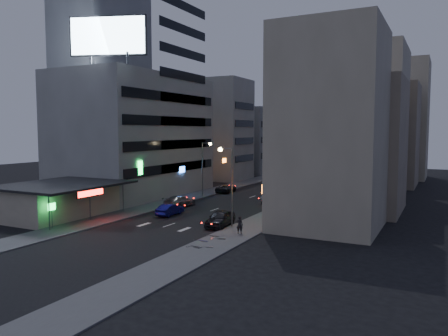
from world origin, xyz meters
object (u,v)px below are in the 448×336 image
Objects in this scene: scooter_blue at (209,236)px; scooter_black_b at (220,231)px; parked_car_left at (226,188)px; scooter_black_a at (202,241)px; scooter_silver_a at (213,240)px; parked_car_right_near at (220,218)px; road_car_blue at (170,210)px; road_car_silver at (180,201)px; parked_car_right_mid at (270,196)px; parked_car_right_far at (306,187)px; person at (240,225)px; scooter_silver_b at (226,231)px.

scooter_blue is 1.00× the size of scooter_black_b.
parked_car_left reaches higher than scooter_black_a.
scooter_silver_a reaches higher than scooter_blue.
parked_car_left is 2.75× the size of scooter_black_a.
scooter_blue is (2.12, -6.27, -0.20)m from parked_car_right_near.
parked_car_left is 1.15× the size of road_car_blue.
scooter_black_a reaches higher than scooter_black_b.
road_car_blue is at bearing 115.57° from road_car_silver.
parked_car_right_mid is 11.97m from parked_car_right_far.
person is at bearing -13.79° from scooter_blue.
scooter_black_b is at bearing 13.67° from scooter_black_a.
parked_car_right_near is 0.94× the size of parked_car_right_far.
scooter_silver_b is (12.89, -12.29, -0.02)m from road_car_silver.
road_car_blue is 2.39× the size of scooter_silver_a.
scooter_black_b is at bearing -88.48° from parked_car_right_far.
scooter_black_b is (0.08, 1.97, 0.00)m from scooter_blue.
person is at bearing 0.44° from scooter_black_a.
scooter_black_a is at bearing -161.25° from scooter_blue.
scooter_black_a is 1.01× the size of scooter_black_b.
scooter_silver_b reaches higher than scooter_black_a.
scooter_silver_a is (2.74, -36.27, -0.11)m from parked_car_right_far.
scooter_silver_a is (3.33, -7.64, -0.18)m from parked_car_right_near.
parked_car_right_far reaches higher than scooter_black_b.
parked_car_right_mid is (-0.97, 16.76, -0.04)m from parked_car_right_near.
scooter_silver_a is (13.27, -15.38, -0.10)m from road_car_silver.
road_car_silver is 16.77m from person.
parked_car_right_mid reaches higher than parked_car_right_far.
scooter_black_b is (12.81, -26.65, -0.02)m from parked_car_left.
road_car_silver is at bearing -69.43° from road_car_blue.
scooter_black_b is at bearing -1.72° from scooter_silver_a.
parked_car_right_near is 2.88× the size of person.
parked_car_right_near is 16.79m from parked_car_right_mid.
scooter_silver_b is (2.95, -4.55, -0.11)m from parked_car_right_near.
person is at bearing 114.35° from parked_car_left.
parked_car_right_near reaches higher than scooter_black_b.
scooter_black_a is at bearing 155.84° from scooter_silver_b.
parked_car_right_mid is 24.78m from scooter_silver_a.
road_car_blue is at bearing 27.38° from scooter_silver_a.
person is (11.28, -5.04, 0.29)m from road_car_blue.
scooter_black_b reaches higher than scooter_blue.
parked_car_right_near is at bearing 24.98° from scooter_black_a.
parked_car_right_far is 36.38m from scooter_silver_a.
road_car_silver is (-8.96, -9.02, -0.05)m from parked_car_right_mid.
parked_car_right_far is 34.93m from scooter_blue.
parked_car_left reaches higher than scooter_black_b.
road_car_blue is at bearing -36.45° from person.
scooter_silver_a is at bearing -37.80° from scooter_black_a.
parked_car_right_mid is at bearing 11.91° from scooter_black_b.
scooter_blue is at bearing -179.05° from scooter_black_b.
scooter_black_b is at bearing 139.54° from road_car_silver.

